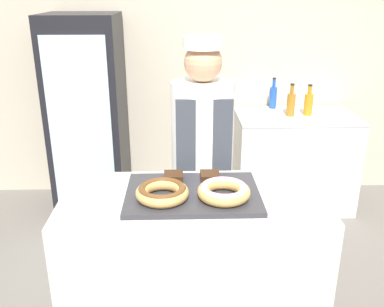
# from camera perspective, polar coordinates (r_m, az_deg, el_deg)

# --- Properties ---
(wall_back) EXTENTS (8.00, 0.06, 2.70)m
(wall_back) POSITION_cam_1_polar(r_m,az_deg,el_deg) (4.00, -0.90, 13.33)
(wall_back) COLOR #BCB29E
(wall_back) RESTS_ON ground_plane
(display_counter) EXTENTS (1.26, 0.60, 0.97)m
(display_counter) POSITION_cam_1_polar(r_m,az_deg,el_deg) (2.32, 0.08, -16.41)
(display_counter) COLOR beige
(display_counter) RESTS_ON ground_plane
(serving_tray) EXTENTS (0.63, 0.45, 0.02)m
(serving_tray) POSITION_cam_1_polar(r_m,az_deg,el_deg) (2.05, 0.08, -5.39)
(serving_tray) COLOR #2D2D33
(serving_tray) RESTS_ON display_counter
(donut_chocolate_glaze) EXTENTS (0.25, 0.25, 0.06)m
(donut_chocolate_glaze) POSITION_cam_1_polar(r_m,az_deg,el_deg) (1.97, -3.99, -5.09)
(donut_chocolate_glaze) COLOR tan
(donut_chocolate_glaze) RESTS_ON serving_tray
(donut_light_glaze) EXTENTS (0.25, 0.25, 0.06)m
(donut_light_glaze) POSITION_cam_1_polar(r_m,az_deg,el_deg) (1.98, 4.27, -4.98)
(donut_light_glaze) COLOR tan
(donut_light_glaze) RESTS_ON serving_tray
(brownie_back_left) EXTENTS (0.10, 0.10, 0.03)m
(brownie_back_left) POSITION_cam_1_polar(r_m,az_deg,el_deg) (2.17, -2.47, -3.05)
(brownie_back_left) COLOR #382111
(brownie_back_left) RESTS_ON serving_tray
(brownie_back_right) EXTENTS (0.10, 0.10, 0.03)m
(brownie_back_right) POSITION_cam_1_polar(r_m,az_deg,el_deg) (2.17, 2.39, -2.99)
(brownie_back_right) COLOR #382111
(brownie_back_right) RESTS_ON serving_tray
(baker_person) EXTENTS (0.37, 0.37, 1.65)m
(baker_person) POSITION_cam_1_polar(r_m,az_deg,el_deg) (2.62, 1.37, -1.87)
(baker_person) COLOR #4C4C51
(baker_person) RESTS_ON ground_plane
(beverage_fridge) EXTENTS (0.60, 0.64, 1.71)m
(beverage_fridge) POSITION_cam_1_polar(r_m,az_deg,el_deg) (3.81, -13.65, 4.74)
(beverage_fridge) COLOR black
(beverage_fridge) RESTS_ON ground_plane
(chest_freezer) EXTENTS (1.04, 0.64, 0.86)m
(chest_freezer) POSITION_cam_1_polar(r_m,az_deg,el_deg) (4.01, 13.24, -0.83)
(chest_freezer) COLOR silver
(chest_freezer) RESTS_ON ground_plane
(bottle_amber) EXTENTS (0.07, 0.07, 0.28)m
(bottle_amber) POSITION_cam_1_polar(r_m,az_deg,el_deg) (3.80, 13.05, 6.52)
(bottle_amber) COLOR #99661E
(bottle_amber) RESTS_ON chest_freezer
(bottle_orange) EXTENTS (0.07, 0.07, 0.27)m
(bottle_orange) POSITION_cam_1_polar(r_m,az_deg,el_deg) (3.86, 15.27, 6.46)
(bottle_orange) COLOR orange
(bottle_orange) RESTS_ON chest_freezer
(bottle_blue) EXTENTS (0.06, 0.06, 0.28)m
(bottle_blue) POSITION_cam_1_polar(r_m,az_deg,el_deg) (4.02, 10.77, 7.48)
(bottle_blue) COLOR #1E4CB2
(bottle_blue) RESTS_ON chest_freezer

